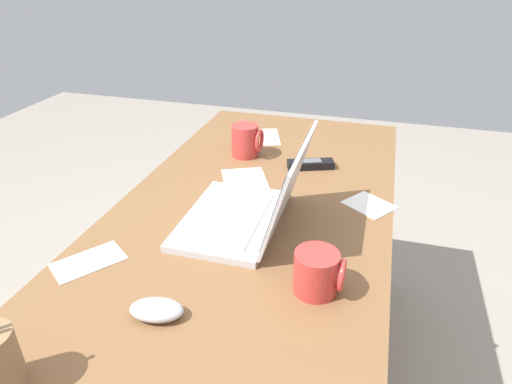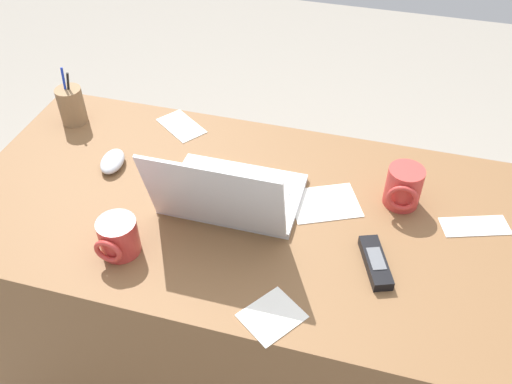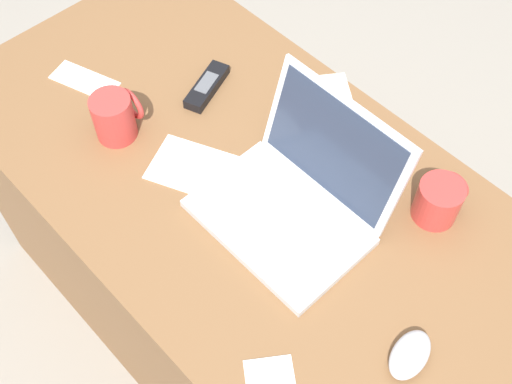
# 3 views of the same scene
# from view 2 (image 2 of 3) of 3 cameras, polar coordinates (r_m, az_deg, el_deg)

# --- Properties ---
(ground_plane) EXTENTS (6.00, 6.00, 0.00)m
(ground_plane) POSITION_cam_2_polar(r_m,az_deg,el_deg) (1.96, 0.21, -17.75)
(ground_plane) COLOR gray
(desk) EXTENTS (1.52, 0.72, 0.75)m
(desk) POSITION_cam_2_polar(r_m,az_deg,el_deg) (1.64, 0.24, -11.23)
(desk) COLOR brown
(desk) RESTS_ON ground
(laptop) EXTENTS (0.33, 0.29, 0.23)m
(laptop) POSITION_cam_2_polar(r_m,az_deg,el_deg) (1.33, -2.91, -0.27)
(laptop) COLOR silver
(laptop) RESTS_ON desk
(computer_mouse) EXTENTS (0.08, 0.11, 0.03)m
(computer_mouse) POSITION_cam_2_polar(r_m,az_deg,el_deg) (1.53, -14.68, 3.11)
(computer_mouse) COLOR silver
(computer_mouse) RESTS_ON desk
(coffee_mug_white) EXTENTS (0.09, 0.10, 0.11)m
(coffee_mug_white) POSITION_cam_2_polar(r_m,az_deg,el_deg) (1.39, 15.06, 0.47)
(coffee_mug_white) COLOR #C63833
(coffee_mug_white) RESTS_ON desk
(coffee_mug_tall) EXTENTS (0.09, 0.10, 0.09)m
(coffee_mug_tall) POSITION_cam_2_polar(r_m,az_deg,el_deg) (1.27, -14.13, -4.60)
(coffee_mug_tall) COLOR #C63833
(coffee_mug_tall) RESTS_ON desk
(cordless_phone) EXTENTS (0.09, 0.15, 0.03)m
(cordless_phone) POSITION_cam_2_polar(r_m,az_deg,el_deg) (1.26, 12.29, -7.14)
(cordless_phone) COLOR black
(cordless_phone) RESTS_ON desk
(pen_holder) EXTENTS (0.08, 0.08, 0.17)m
(pen_holder) POSITION_cam_2_polar(r_m,az_deg,el_deg) (1.71, -18.61, 8.53)
(pen_holder) COLOR olive
(pen_holder) RESTS_ON desk
(paper_note_near_laptop) EXTENTS (0.15, 0.15, 0.00)m
(paper_note_near_laptop) POSITION_cam_2_polar(r_m,az_deg,el_deg) (1.16, 1.67, -12.75)
(paper_note_near_laptop) COLOR white
(paper_note_near_laptop) RESTS_ON desk
(paper_note_left) EXTENTS (0.17, 0.11, 0.00)m
(paper_note_left) POSITION_cam_2_polar(r_m,az_deg,el_deg) (1.42, 21.78, -3.31)
(paper_note_left) COLOR white
(paper_note_left) RESTS_ON desk
(paper_note_right) EXTENTS (0.17, 0.16, 0.00)m
(paper_note_right) POSITION_cam_2_polar(r_m,az_deg,el_deg) (1.65, -7.76, 6.82)
(paper_note_right) COLOR white
(paper_note_right) RESTS_ON desk
(paper_note_front) EXTENTS (0.20, 0.18, 0.00)m
(paper_note_front) POSITION_cam_2_polar(r_m,az_deg,el_deg) (1.39, 7.15, -1.16)
(paper_note_front) COLOR white
(paper_note_front) RESTS_ON desk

